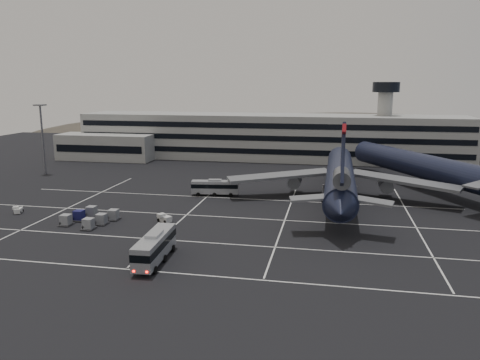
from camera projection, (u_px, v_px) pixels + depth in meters
name	position (u px, v px, depth m)	size (l,w,h in m)	color
ground	(213.00, 223.00, 80.55)	(260.00, 260.00, 0.00)	black
lane_markings	(219.00, 222.00, 81.07)	(90.00, 55.62, 0.01)	silver
terminal	(260.00, 137.00, 148.05)	(125.00, 26.00, 24.00)	gray
hills	(328.00, 153.00, 242.91)	(352.00, 180.00, 44.00)	#38332B
lightpole_left	(42.00, 129.00, 122.20)	(2.40, 2.40, 18.28)	slate
trijet_main	(340.00, 176.00, 94.09)	(47.46, 57.49, 18.08)	black
trijet_far	(424.00, 166.00, 105.37)	(34.36, 52.98, 18.08)	black
bus_near	(155.00, 246.00, 62.71)	(3.43, 11.70, 4.08)	gray
bus_far	(215.00, 187.00, 99.99)	(10.21, 3.65, 3.52)	gray
tug_a	(18.00, 210.00, 86.56)	(1.92, 2.36, 1.33)	silver
tug_b	(165.00, 218.00, 80.95)	(2.83, 2.52, 1.57)	silver
uld_cluster	(90.00, 217.00, 80.65)	(8.87, 9.80, 1.87)	#2D2D30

